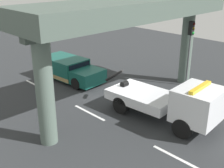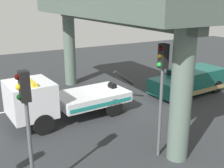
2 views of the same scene
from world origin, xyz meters
name	(u,v)px [view 1 (image 1 of 2)]	position (x,y,z in m)	size (l,w,h in m)	color
ground_plane	(119,101)	(0.00, 0.00, -0.05)	(60.00, 40.00, 0.10)	#2D3033
lane_stripe_west	(36,85)	(-6.00, -2.47, 0.00)	(2.60, 0.16, 0.01)	silver
lane_stripe_mid	(89,113)	(0.00, -2.47, 0.00)	(2.60, 0.16, 0.01)	silver
lane_stripe_east	(178,158)	(6.00, -2.47, 0.00)	(2.60, 0.16, 0.01)	silver
tow_truck_white	(173,101)	(3.89, 0.06, 1.20)	(7.32, 2.79, 2.46)	white
towed_van_green	(69,69)	(-5.25, 0.00, 0.78)	(5.33, 2.53, 1.58)	#145147
overpass_structure	(133,16)	(0.97, 0.00, 5.32)	(3.60, 13.51, 6.22)	#596B60
traffic_light_near	(190,40)	(1.52, 5.26, 3.29)	(0.39, 0.32, 4.53)	#515456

